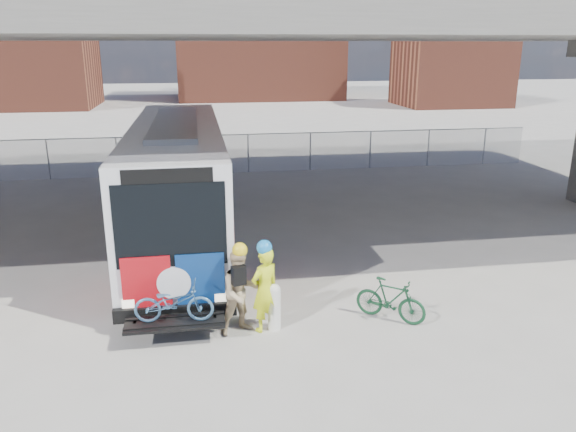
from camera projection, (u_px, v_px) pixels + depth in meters
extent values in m
plane|color=#9E9991|center=(254.00, 267.00, 15.32)|extent=(160.00, 160.00, 0.00)
cube|color=silver|center=(178.00, 178.00, 17.07)|extent=(2.55, 12.00, 3.20)
cube|color=black|center=(177.00, 154.00, 17.35)|extent=(2.61, 11.00, 1.28)
cube|color=black|center=(170.00, 225.00, 11.34)|extent=(2.24, 0.12, 1.76)
cube|color=black|center=(167.00, 175.00, 11.04)|extent=(1.78, 0.12, 0.30)
cube|color=black|center=(176.00, 311.00, 11.79)|extent=(2.55, 0.20, 0.30)
cube|color=#AF0D14|center=(147.00, 284.00, 11.55)|extent=(1.00, 0.08, 1.20)
cube|color=navy|center=(201.00, 281.00, 11.72)|extent=(1.00, 0.08, 1.20)
cylinder|color=silver|center=(174.00, 283.00, 11.61)|extent=(0.70, 0.06, 0.70)
cube|color=gray|center=(175.00, 123.00, 16.58)|extent=(1.28, 7.20, 0.14)
cube|color=black|center=(175.00, 323.00, 11.32)|extent=(2.00, 0.70, 0.06)
cylinder|color=black|center=(127.00, 282.00, 13.16)|extent=(0.30, 1.00, 1.00)
cylinder|color=black|center=(226.00, 275.00, 13.51)|extent=(0.30, 1.00, 1.00)
cylinder|color=black|center=(152.00, 192.00, 21.27)|extent=(0.30, 1.00, 1.00)
cylinder|color=black|center=(213.00, 189.00, 21.63)|extent=(0.30, 1.00, 1.00)
cube|color=#AF0D14|center=(121.00, 241.00, 13.46)|extent=(0.06, 2.60, 1.70)
cube|color=navy|center=(128.00, 222.00, 14.98)|extent=(0.06, 1.40, 1.70)
cube|color=#AF0D14|center=(230.00, 236.00, 13.87)|extent=(0.06, 2.60, 1.70)
cube|color=navy|center=(226.00, 217.00, 15.38)|extent=(0.06, 1.40, 1.70)
imported|color=teal|center=(174.00, 302.00, 11.19)|extent=(1.63, 0.69, 0.83)
cube|color=#605E59|center=(237.00, 13.00, 17.13)|extent=(40.00, 16.00, 1.50)
cylinder|color=gray|center=(48.00, 160.00, 25.14)|extent=(0.06, 0.06, 1.80)
cylinder|color=gray|center=(140.00, 157.00, 25.77)|extent=(0.06, 0.06, 1.80)
cylinder|color=gray|center=(227.00, 154.00, 26.39)|extent=(0.06, 0.06, 1.80)
cylinder|color=gray|center=(310.00, 152.00, 27.01)|extent=(0.06, 0.06, 1.80)
cylinder|color=gray|center=(390.00, 149.00, 27.63)|extent=(0.06, 0.06, 1.80)
cylinder|color=gray|center=(466.00, 147.00, 28.26)|extent=(0.06, 0.06, 1.80)
plane|color=gray|center=(227.00, 154.00, 26.39)|extent=(30.00, 0.00, 30.00)
cube|color=gray|center=(226.00, 135.00, 26.12)|extent=(30.00, 0.05, 0.04)
cube|color=brown|center=(16.00, 54.00, 53.54)|extent=(14.00, 10.00, 10.00)
cube|color=brown|center=(258.00, 44.00, 63.59)|extent=(18.00, 12.00, 12.00)
cube|color=brown|center=(452.00, 64.00, 55.65)|extent=(10.00, 8.00, 8.00)
cylinder|color=white|center=(274.00, 310.00, 11.88)|extent=(0.27, 0.27, 0.90)
sphere|color=white|center=(274.00, 290.00, 11.75)|extent=(0.27, 0.27, 0.27)
imported|color=#E1F119|center=(265.00, 290.00, 11.71)|extent=(0.80, 0.73, 1.84)
sphere|color=#1A86DE|center=(264.00, 247.00, 11.43)|extent=(0.32, 0.32, 0.32)
imported|color=tan|center=(241.00, 292.00, 11.63)|extent=(1.06, 0.94, 1.82)
sphere|color=yellow|center=(240.00, 250.00, 11.36)|extent=(0.31, 0.31, 0.31)
cube|color=black|center=(239.00, 275.00, 11.32)|extent=(0.32, 0.24, 0.40)
imported|color=#144126|center=(391.00, 300.00, 12.27)|extent=(1.53, 1.35, 0.96)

